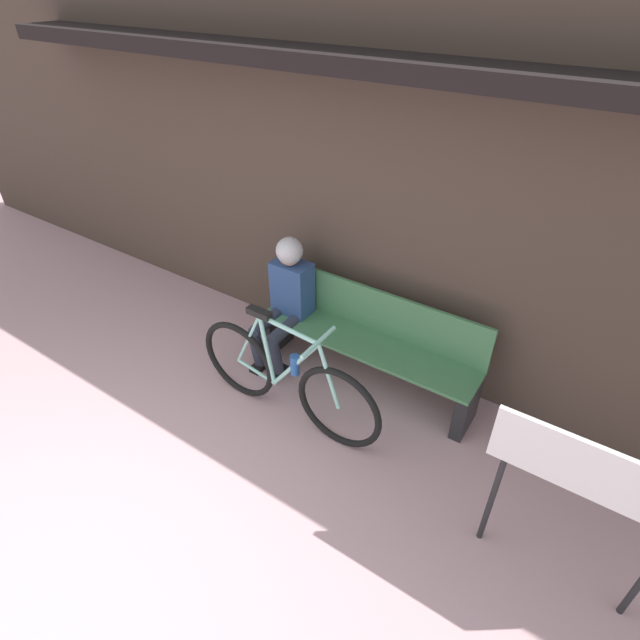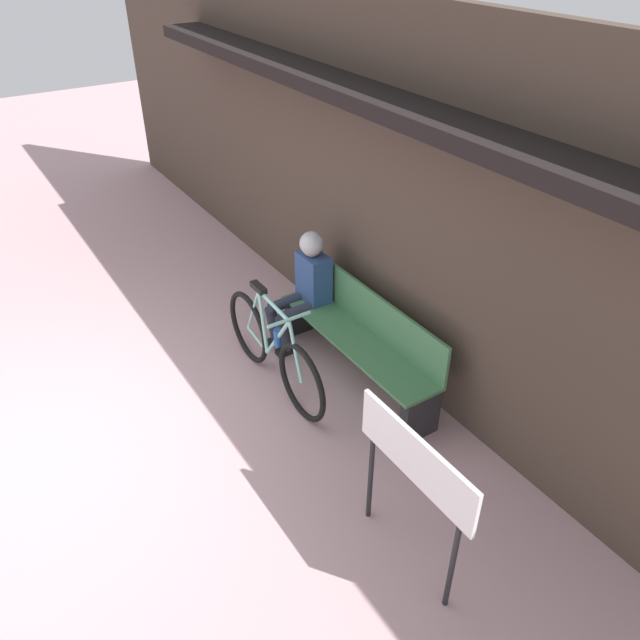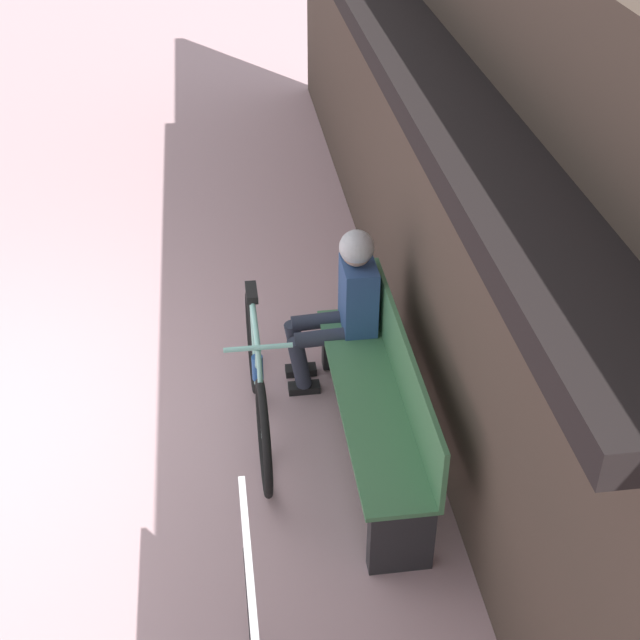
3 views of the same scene
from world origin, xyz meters
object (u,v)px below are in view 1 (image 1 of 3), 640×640
bicycle (286,380)px  person_seated (286,294)px  signboard (589,484)px  park_bench_near (368,342)px

bicycle → person_seated: (-0.46, 0.62, 0.30)m
bicycle → person_seated: person_seated is taller
bicycle → signboard: size_ratio=1.50×
park_bench_near → bicycle: 0.80m
park_bench_near → signboard: 2.04m
bicycle → park_bench_near: bearing=67.2°
bicycle → person_seated: size_ratio=1.42×
park_bench_near → person_seated: person_seated is taller
park_bench_near → bicycle: (-0.31, -0.74, -0.03)m
signboard → person_seated: bearing=162.8°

